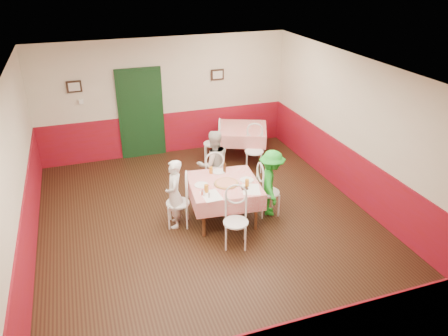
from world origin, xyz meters
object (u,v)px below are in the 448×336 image
object	(u,v)px
chair_right	(268,192)
diner_far	(214,164)
diner_right	(271,183)
main_table	(224,201)
chair_far	(214,177)
diner_left	(174,194)
chair_second_b	(254,152)
second_table	(242,143)
chair_second_a	(212,144)
pizza	(226,183)
chair_left	(178,203)
glass_b	(247,183)
glass_a	(206,189)
beer_bottle	(224,167)
wallet	(245,188)
chair_near	(236,222)
glass_c	(211,170)

from	to	relation	value
chair_right	diner_far	distance (m)	1.26
diner_right	main_table	bearing A→B (deg)	103.48
chair_far	diner_far	size ratio (longest dim) A/B	0.64
diner_left	chair_far	bearing A→B (deg)	141.56
chair_right	chair_far	size ratio (longest dim) A/B	1.00
chair_right	chair_second_b	size ratio (longest dim) A/B	1.00
main_table	second_table	distance (m)	2.82
chair_second_a	diner_right	bearing A→B (deg)	30.07
chair_far	chair_right	bearing A→B (deg)	142.17
diner_left	pizza	bearing A→B (deg)	94.27
main_table	chair_left	bearing A→B (deg)	174.30
chair_right	diner_far	xyz separation A→B (m)	(-0.76, 0.98, 0.26)
chair_second_a	glass_b	world-z (taller)	chair_second_a
second_table	glass_a	distance (m)	3.26
beer_bottle	diner_far	world-z (taller)	diner_far
wallet	diner_right	bearing A→B (deg)	27.52
chair_near	chair_left	bearing A→B (deg)	149.55
chair_far	diner_left	world-z (taller)	diner_left
chair_second_a	chair_second_b	distance (m)	1.06
chair_second_b	glass_a	size ratio (longest dim) A/B	6.45
glass_c	chair_far	bearing A→B (deg)	65.04
chair_near	diner_right	distance (m)	1.25
diner_left	chair_right	bearing A→B (deg)	98.20
chair_left	chair_second_a	xyz separation A→B (m)	(1.42, 2.41, 0.00)
beer_bottle	chair_left	bearing A→B (deg)	-162.47
main_table	chair_second_a	world-z (taller)	chair_second_a
glass_b	diner_left	xyz separation A→B (m)	(-1.23, 0.35, -0.19)
chair_second_a	chair_second_b	size ratio (longest dim) A/B	1.00
pizza	diner_left	bearing A→B (deg)	170.37
glass_c	diner_far	distance (m)	0.52
chair_right	chair_second_b	world-z (taller)	same
chair_far	beer_bottle	xyz separation A→B (m)	(0.06, -0.45, 0.41)
pizza	glass_a	world-z (taller)	glass_a
chair_far	diner_right	size ratio (longest dim) A/B	0.70
beer_bottle	diner_left	size ratio (longest dim) A/B	0.16
beer_bottle	diner_right	world-z (taller)	diner_right
chair_near	chair_second_b	size ratio (longest dim) A/B	1.00
chair_left	chair_second_b	xyz separation A→B (m)	(2.17, 1.66, 0.00)
chair_left	glass_c	world-z (taller)	chair_left
second_table	chair_far	bearing A→B (deg)	-126.84
main_table	pizza	world-z (taller)	pizza
pizza	glass_b	distance (m)	0.38
chair_second_b	chair_left	bearing A→B (deg)	-119.63
chair_second_a	wallet	distance (m)	2.87
main_table	beer_bottle	distance (m)	0.65
main_table	second_table	size ratio (longest dim) A/B	1.09
chair_right	chair_second_a	xyz separation A→B (m)	(-0.28, 2.58, 0.00)
wallet	diner_left	distance (m)	1.24
pizza	diner_right	size ratio (longest dim) A/B	0.33
pizza	beer_bottle	world-z (taller)	beer_bottle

